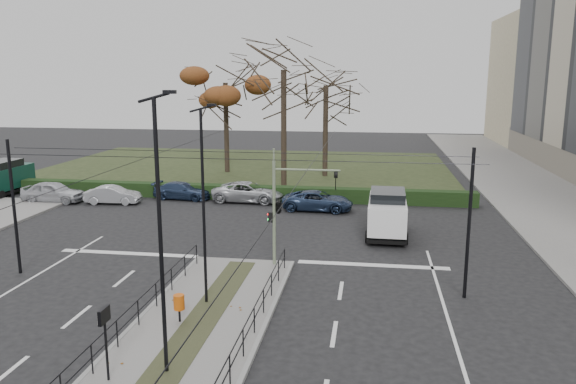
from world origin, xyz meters
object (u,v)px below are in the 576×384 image
at_px(litter_bin, 179,303).
at_px(parked_car_fifth, 318,201).
at_px(parked_car_second, 113,195).
at_px(traffic_light, 280,205).
at_px(white_van, 387,212).
at_px(streetlamp_median_near, 161,236).
at_px(parked_car_third, 182,191).
at_px(parked_car_first, 53,192).
at_px(green_van, 3,177).
at_px(bare_tree_near, 284,79).
at_px(info_panel, 104,324).
at_px(streetlamp_median_far, 204,205).
at_px(rust_tree, 225,83).
at_px(bare_tree_center, 326,92).
at_px(parked_car_fourth, 248,192).

height_order(litter_bin, parked_car_fifth, parked_car_fifth).
relative_size(litter_bin, parked_car_second, 0.26).
distance_m(traffic_light, white_van, 7.97).
relative_size(streetlamp_median_near, parked_car_third, 1.95).
relative_size(parked_car_first, green_van, 0.84).
height_order(parked_car_third, bare_tree_near, bare_tree_near).
bearing_deg(bare_tree_near, white_van, -59.06).
relative_size(info_panel, parked_car_third, 0.52).
bearing_deg(parked_car_first, parked_car_third, -74.54).
distance_m(green_van, bare_tree_near, 22.15).
distance_m(streetlamp_median_far, green_van, 27.49).
xyz_separation_m(parked_car_third, green_van, (-13.57, -0.53, 0.73)).
height_order(rust_tree, bare_tree_near, bare_tree_near).
bearing_deg(white_van, parked_car_third, 152.41).
distance_m(bare_tree_center, parked_car_fifth, 14.37).
distance_m(parked_car_first, parked_car_second, 4.34).
relative_size(litter_bin, streetlamp_median_near, 0.12).
bearing_deg(parked_car_fourth, traffic_light, -159.70).
bearing_deg(parked_car_fourth, green_van, 92.89).
xyz_separation_m(parked_car_fourth, white_van, (9.42, -7.29, 0.63)).
relative_size(traffic_light, info_panel, 2.20).
bearing_deg(rust_tree, litter_bin, -78.40).
distance_m(streetlamp_median_near, parked_car_fifth, 21.85).
distance_m(traffic_light, parked_car_third, 16.57).
relative_size(green_van, parked_car_fifth, 1.12).
bearing_deg(white_van, streetlamp_median_near, -112.70).
bearing_deg(parked_car_fourth, streetlamp_median_far, -170.71).
height_order(parked_car_second, bare_tree_near, bare_tree_near).
distance_m(info_panel, parked_car_fourth, 24.05).
bearing_deg(streetlamp_median_near, bare_tree_near, 92.15).
relative_size(traffic_light, parked_car_third, 1.15).
xyz_separation_m(bare_tree_center, bare_tree_near, (-2.84, -5.16, 1.15)).
distance_m(streetlamp_median_near, green_van, 31.34).
relative_size(litter_bin, parked_car_fifth, 0.21).
bearing_deg(litter_bin, streetlamp_median_near, -76.81).
xyz_separation_m(info_panel, parked_car_first, (-14.68, 21.83, -1.12)).
bearing_deg(bare_tree_center, parked_car_third, -131.23).
distance_m(parked_car_second, parked_car_third, 4.76).
relative_size(parked_car_third, bare_tree_center, 0.40).
xyz_separation_m(traffic_light, bare_tree_near, (-2.82, 19.01, 5.54)).
height_order(parked_car_first, rust_tree, rust_tree).
distance_m(parked_car_first, rust_tree, 17.96).
xyz_separation_m(bare_tree_near, parked_car_fifth, (3.44, -7.54, -7.84)).
distance_m(parked_car_third, bare_tree_near, 11.60).
bearing_deg(bare_tree_near, rust_tree, 136.17).
height_order(litter_bin, streetlamp_median_far, streetlamp_median_far).
distance_m(rust_tree, parked_car_fifth, 18.14).
relative_size(streetlamp_median_far, rust_tree, 0.72).
height_order(info_panel, parked_car_first, info_panel).
height_order(parked_car_first, parked_car_fifth, parked_car_first).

